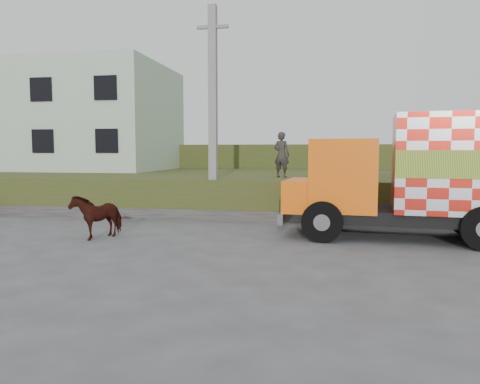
% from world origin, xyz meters
% --- Properties ---
extents(ground, '(120.00, 120.00, 0.00)m').
position_xyz_m(ground, '(0.00, 0.00, 0.00)').
color(ground, '#474749').
rests_on(ground, ground).
extents(embankment, '(40.00, 12.00, 1.50)m').
position_xyz_m(embankment, '(0.00, 10.00, 0.75)').
color(embankment, '#2F4717').
rests_on(embankment, ground).
extents(embankment_far, '(40.00, 12.00, 3.00)m').
position_xyz_m(embankment_far, '(0.00, 22.00, 1.50)').
color(embankment_far, '#2F4717').
rests_on(embankment_far, ground).
extents(retaining_strip, '(16.00, 0.50, 0.40)m').
position_xyz_m(retaining_strip, '(-2.00, 4.20, 0.20)').
color(retaining_strip, '#595651').
rests_on(retaining_strip, ground).
extents(building, '(10.00, 8.00, 6.00)m').
position_xyz_m(building, '(-11.00, 13.00, 4.50)').
color(building, '#A3BFA6').
rests_on(building, embankment).
extents(utility_pole, '(1.20, 0.30, 8.00)m').
position_xyz_m(utility_pole, '(-1.00, 4.60, 4.08)').
color(utility_pole, gray).
rests_on(utility_pole, ground).
extents(cargo_truck, '(8.35, 3.49, 3.63)m').
position_xyz_m(cargo_truck, '(6.56, 1.48, 1.87)').
color(cargo_truck, black).
rests_on(cargo_truck, ground).
extents(cow, '(1.27, 1.72, 1.32)m').
position_xyz_m(cow, '(-3.47, 0.08, 0.66)').
color(cow, black).
rests_on(cow, ground).
extents(pedestrian, '(0.81, 0.67, 1.89)m').
position_xyz_m(pedestrian, '(1.42, 6.63, 2.44)').
color(pedestrian, '#292725').
rests_on(pedestrian, embankment).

